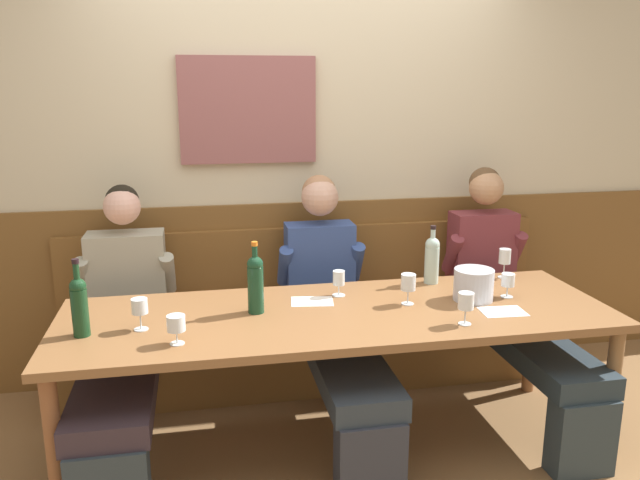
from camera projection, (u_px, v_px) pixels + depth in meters
The scene contains 21 objects.
ground_plane at pixel (342, 458), 3.13m from camera, with size 6.80×6.80×0.02m, color brown.
room_wall_back at pixel (302, 150), 3.83m from camera, with size 6.80×0.12×2.80m.
wood_wainscot_panel at pixel (305, 287), 3.98m from camera, with size 6.80×0.03×1.09m, color brown.
wall_bench at pixel (312, 339), 3.85m from camera, with size 2.95×0.42×0.94m.
dining_table at pixel (338, 324), 3.06m from camera, with size 2.65×0.88×0.73m.
person_right_seat at pixel (122, 326), 3.19m from camera, with size 0.52×1.33×1.26m.
person_center_right_seat at pixel (333, 308), 3.39m from camera, with size 0.50×1.34×1.28m.
person_center_left_seat at pixel (509, 295), 3.59m from camera, with size 0.49×1.33×1.30m.
ice_bucket at pixel (474, 285), 3.18m from camera, with size 0.20×0.20×0.16m, color #B3B8C3.
wine_bottle_clear_water at pixel (432, 258), 3.45m from camera, with size 0.08×0.08×0.32m.
wine_bottle_green_tall at pixel (79, 304), 2.71m from camera, with size 0.07×0.07×0.35m.
wine_bottle_amber_mid at pixel (255, 282), 2.99m from camera, with size 0.08×0.08×0.35m.
wine_glass_by_bottle at pixel (140, 308), 2.79m from camera, with size 0.07×0.07×0.14m.
wine_glass_mid_left at pixel (466, 303), 2.85m from camera, with size 0.07×0.07×0.15m.
wine_glass_center_front at pixel (508, 281), 3.23m from camera, with size 0.07×0.07×0.12m.
wine_glass_center_rear at pixel (176, 325), 2.64m from camera, with size 0.08×0.08×0.13m.
wine_glass_left_end at pixel (339, 279), 3.25m from camera, with size 0.07×0.07×0.13m.
wine_glass_near_bucket at pixel (505, 258), 3.54m from camera, with size 0.07×0.07×0.17m.
wine_glass_right_end at pixel (408, 284), 3.12m from camera, with size 0.07×0.07×0.15m.
tasting_sheet_left_guest at pixel (503, 312), 3.04m from camera, with size 0.21×0.15×0.00m, color white.
tasting_sheet_right_guest at pixel (312, 301), 3.18m from camera, with size 0.21×0.15×0.00m, color white.
Camera 1 is at (-0.64, -2.71, 1.79)m, focal length 35.48 mm.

